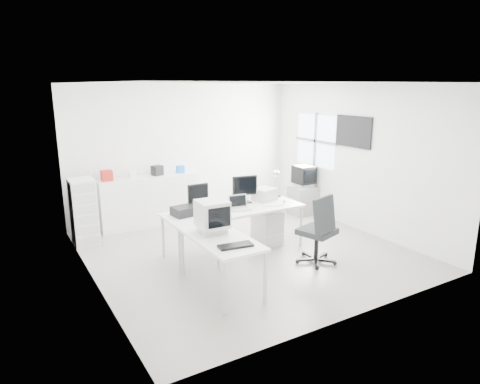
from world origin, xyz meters
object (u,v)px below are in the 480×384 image
tv_cabinet (303,200)px  sideboard (149,201)px  inkjet_printer (185,211)px  crt_monitor (212,216)px  lcd_monitor_small (198,197)px  side_desk (221,263)px  laser_printer (265,194)px  main_desk (235,230)px  crt_tv (304,177)px  drawer_pedestal (267,227)px  filing_cabinet (84,212)px  lcd_monitor_large (245,190)px  office_chair (317,228)px  laptop (240,203)px

tv_cabinet → sideboard: 3.31m
inkjet_printer → crt_monitor: (0.00, -0.95, 0.17)m
lcd_monitor_small → tv_cabinet: bearing=17.4°
side_desk → laser_printer: (1.60, 1.32, 0.48)m
main_desk → sideboard: sideboard is taller
crt_tv → drawer_pedestal: bearing=-147.4°
inkjet_printer → filing_cabinet: size_ratio=0.34×
laser_printer → crt_tv: (1.64, 0.91, -0.02)m
main_desk → lcd_monitor_large: (0.35, 0.25, 0.61)m
crt_monitor → office_chair: (1.73, -0.23, -0.42)m
laptop → office_chair: office_chair is taller
filing_cabinet → crt_tv: bearing=-7.2°
lcd_monitor_small → laser_printer: lcd_monitor_small is taller
tv_cabinet → lcd_monitor_small: bearing=-163.4°
crt_monitor → filing_cabinet: (-1.26, 2.54, -0.40)m
side_desk → office_chair: (1.73, 0.02, 0.20)m
lcd_monitor_small → filing_cabinet: (-1.56, 1.44, -0.38)m
laptop → crt_tv: (2.34, 1.23, -0.02)m
sideboard → crt_tv: bearing=-17.8°
crt_monitor → side_desk: bearing=-88.1°
sideboard → filing_cabinet: bearing=-161.7°
side_desk → inkjet_printer: (0.00, 1.20, 0.45)m
drawer_pedestal → laptop: laptop is taller
laptop → lcd_monitor_small: bearing=157.6°
side_desk → crt_tv: crt_tv is taller
laser_printer → filing_cabinet: bearing=135.5°
office_chair → sideboard: size_ratio=0.57×
lcd_monitor_large → sideboard: size_ratio=0.23×
laser_printer → side_desk: bearing=-157.8°
lcd_monitor_small → office_chair: 1.99m
drawer_pedestal → tv_cabinet: 2.00m
drawer_pedestal → crt_tv: 2.07m
tv_cabinet → side_desk: bearing=-145.4°
crt_monitor → crt_tv: 3.79m
office_chair → filing_cabinet: 4.08m
main_desk → side_desk: (-0.85, -1.10, 0.00)m
lcd_monitor_large → laptop: lcd_monitor_large is taller
drawer_pedestal → laser_printer: 0.59m
side_desk → sideboard: size_ratio=0.70×
sideboard → side_desk: bearing=-91.5°
side_desk → drawer_pedestal: side_desk is taller
lcd_monitor_large → crt_monitor: size_ratio=0.97×
lcd_monitor_large → laptop: size_ratio=1.31×
lcd_monitor_large → laptop: 0.48m
side_desk → laptop: laptop is taller
lcd_monitor_small → crt_monitor: 1.14m
crt_monitor → crt_tv: (3.24, 1.98, -0.15)m
main_desk → sideboard: size_ratio=1.20×
side_desk → laptop: (0.90, 1.00, 0.49)m
inkjet_printer → tv_cabinet: (3.24, 1.03, -0.51)m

